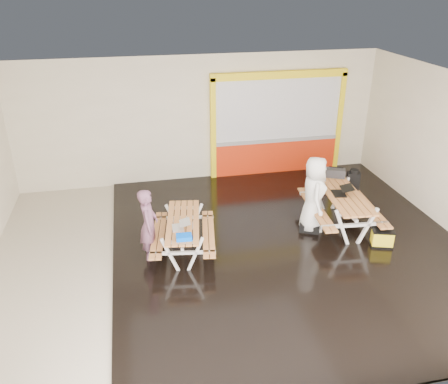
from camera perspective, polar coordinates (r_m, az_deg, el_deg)
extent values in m
cube|color=#BEB4A1|center=(9.87, 1.09, -7.49)|extent=(10.00, 8.00, 0.01)
cube|color=white|center=(8.48, 1.29, 12.81)|extent=(10.00, 8.00, 0.01)
cube|color=beige|center=(12.73, -2.93, 8.97)|extent=(10.00, 0.01, 3.50)
cube|color=beige|center=(5.76, 10.48, -14.00)|extent=(10.00, 0.01, 3.50)
cube|color=black|center=(10.17, 8.02, -6.48)|extent=(7.50, 7.98, 0.05)
cube|color=red|center=(13.57, 6.47, 4.32)|extent=(3.60, 0.12, 1.00)
cube|color=gray|center=(13.39, 6.58, 6.44)|extent=(3.60, 0.14, 0.10)
cube|color=silver|center=(13.13, 6.77, 10.21)|extent=(3.60, 0.08, 1.72)
cube|color=yellow|center=(12.80, -1.37, 7.68)|extent=(0.14, 0.16, 2.90)
cube|color=yellow|center=(13.94, 14.08, 8.43)|extent=(0.14, 0.16, 2.90)
cube|color=yellow|center=(12.90, 7.02, 14.30)|extent=(3.88, 0.16, 0.20)
cube|color=#C07D42|center=(9.53, -6.74, -3.74)|extent=(0.41, 1.89, 0.04)
cube|color=#C07D42|center=(9.52, -5.93, -3.73)|extent=(0.41, 1.89, 0.04)
cube|color=#C07D42|center=(9.51, -5.12, -3.71)|extent=(0.41, 1.89, 0.04)
cube|color=#C07D42|center=(9.51, -4.31, -3.69)|extent=(0.41, 1.89, 0.04)
cube|color=#C07D42|center=(9.51, -3.50, -3.68)|extent=(0.41, 1.89, 0.04)
cube|color=white|center=(9.09, -6.73, -7.81)|extent=(0.36, 0.11, 0.76)
cube|color=white|center=(9.07, -3.59, -7.75)|extent=(0.36, 0.11, 0.76)
cube|color=white|center=(9.05, -5.17, -7.56)|extent=(1.29, 0.26, 0.06)
cube|color=white|center=(8.92, -5.23, -6.23)|extent=(0.64, 0.15, 0.06)
cube|color=white|center=(10.32, -6.31, -3.42)|extent=(0.36, 0.11, 0.76)
cube|color=white|center=(10.30, -3.57, -3.36)|extent=(0.36, 0.11, 0.76)
cube|color=white|center=(10.29, -4.95, -3.18)|extent=(1.29, 0.26, 0.06)
cube|color=white|center=(10.17, -5.00, -1.97)|extent=(0.64, 0.15, 0.06)
cube|color=white|center=(9.61, -5.08, -4.70)|extent=(0.30, 1.54, 0.06)
cube|color=#C07D42|center=(9.70, -8.52, -5.24)|extent=(0.40, 1.89, 0.04)
cube|color=#C07D42|center=(9.69, -7.77, -5.23)|extent=(0.40, 1.89, 0.04)
cube|color=#C07D42|center=(9.65, -2.34, -5.12)|extent=(0.40, 1.89, 0.04)
cube|color=#C07D42|center=(9.65, -1.57, -5.10)|extent=(0.40, 1.89, 0.04)
cube|color=#C07D42|center=(10.64, 13.04, -0.34)|extent=(0.32, 2.19, 0.04)
cube|color=#C07D42|center=(10.69, 13.82, -0.30)|extent=(0.32, 2.19, 0.04)
cube|color=#C07D42|center=(10.75, 14.60, -0.25)|extent=(0.32, 2.19, 0.04)
cube|color=#C07D42|center=(10.80, 15.36, -0.21)|extent=(0.32, 2.19, 0.04)
cube|color=#C07D42|center=(10.86, 16.12, -0.16)|extent=(0.32, 2.19, 0.04)
cube|color=white|center=(10.14, 14.49, -4.34)|extent=(0.41, 0.10, 0.88)
cube|color=white|center=(10.36, 17.43, -4.08)|extent=(0.41, 0.10, 0.88)
cube|color=white|center=(10.22, 16.00, -3.97)|extent=(1.50, 0.19, 0.07)
cube|color=white|center=(10.09, 16.20, -2.57)|extent=(0.74, 0.13, 0.07)
cube|color=white|center=(11.52, 11.64, -0.28)|extent=(0.41, 0.10, 0.88)
cube|color=white|center=(11.70, 14.28, -0.13)|extent=(0.41, 0.10, 0.88)
cube|color=white|center=(11.59, 13.00, 0.01)|extent=(1.50, 0.19, 0.07)
cube|color=white|center=(11.47, 13.13, 1.29)|extent=(0.74, 0.13, 0.07)
cube|color=white|center=(10.84, 14.47, -1.29)|extent=(0.22, 1.79, 0.07)
cube|color=#C07D42|center=(10.67, 11.03, -2.04)|extent=(0.31, 2.19, 0.04)
cube|color=#C07D42|center=(10.71, 11.78, -1.99)|extent=(0.31, 2.19, 0.04)
cube|color=#C07D42|center=(11.09, 16.95, -1.63)|extent=(0.31, 2.19, 0.04)
cube|color=#C07D42|center=(11.14, 17.65, -1.58)|extent=(0.31, 2.19, 0.04)
imported|color=#6D445C|center=(9.38, -9.36, -4.05)|extent=(0.46, 0.62, 1.55)
imported|color=white|center=(10.43, 11.12, -0.29)|extent=(0.74, 0.97, 1.77)
cube|color=silver|center=(9.25, -5.76, -4.45)|extent=(0.24, 0.34, 0.02)
cube|color=silver|center=(9.20, -4.91, -3.78)|extent=(0.23, 0.34, 0.06)
cube|color=silver|center=(9.20, -4.95, -3.78)|extent=(0.19, 0.30, 0.05)
cube|color=black|center=(10.67, 14.11, -0.19)|extent=(0.34, 0.43, 0.02)
cube|color=black|center=(10.67, 15.08, 0.49)|extent=(0.32, 0.43, 0.08)
cube|color=silver|center=(10.66, 15.05, 0.49)|extent=(0.27, 0.37, 0.06)
cube|color=#0052F0|center=(8.86, -5.00, -5.62)|extent=(0.31, 0.23, 0.09)
cube|color=black|center=(11.53, 13.72, 2.32)|extent=(0.51, 0.39, 0.21)
cylinder|color=black|center=(11.47, 13.80, 3.01)|extent=(0.33, 0.16, 0.03)
cube|color=black|center=(11.73, 15.76, 1.35)|extent=(0.36, 0.29, 0.44)
cylinder|color=black|center=(11.63, 15.90, 2.44)|extent=(0.25, 0.25, 0.11)
cube|color=black|center=(10.68, 10.62, -4.31)|extent=(0.56, 0.50, 0.17)
cube|color=black|center=(10.53, 18.96, -6.23)|extent=(0.52, 0.42, 0.05)
cube|color=yellow|center=(10.45, 19.09, -5.43)|extent=(0.50, 0.39, 0.34)
cube|color=black|center=(10.36, 19.24, -4.56)|extent=(0.52, 0.42, 0.03)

